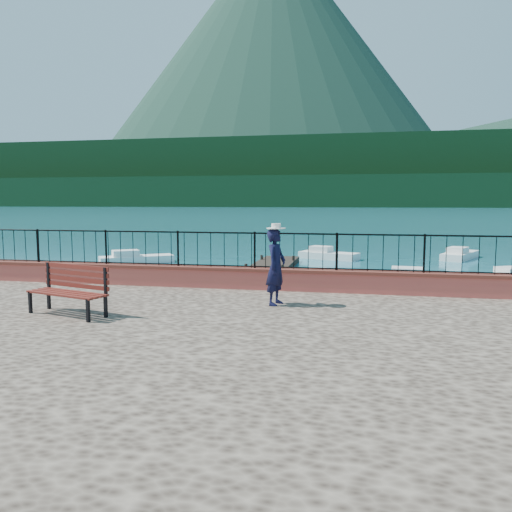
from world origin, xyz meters
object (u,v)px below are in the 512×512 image
at_px(park_bench, 69,300).
at_px(boat_5, 460,252).
at_px(boat_4, 329,253).
at_px(boat_1, 421,277).
at_px(person, 276,267).
at_px(boat_0, 132,276).
at_px(boat_3, 137,256).

xyz_separation_m(park_bench, boat_5, (12.18, 23.51, -1.11)).
xyz_separation_m(park_bench, boat_4, (4.16, 21.76, -1.11)).
xyz_separation_m(boat_1, boat_5, (3.59, 11.00, 0.00)).
distance_m(person, boat_4, 19.91).
relative_size(person, boat_4, 0.48).
bearing_deg(boat_4, park_bench, -80.47).
bearing_deg(boat_1, boat_4, 120.56).
relative_size(park_bench, boat_0, 0.59).
xyz_separation_m(boat_1, boat_4, (-4.43, 9.25, 0.00)).
height_order(person, boat_0, person).
bearing_deg(boat_3, park_bench, -103.47).
bearing_deg(person, boat_3, 48.03).
bearing_deg(park_bench, boat_4, 95.77).
bearing_deg(boat_1, boat_0, -164.49).
distance_m(boat_3, boat_5, 19.80).
height_order(park_bench, person, person).
bearing_deg(park_bench, person, 41.65).
distance_m(boat_1, boat_5, 11.57).
bearing_deg(person, boat_4, 13.12).
relative_size(boat_0, boat_4, 0.92).
xyz_separation_m(park_bench, boat_1, (8.59, 12.51, -1.11)).
relative_size(person, boat_3, 0.42).
xyz_separation_m(person, boat_0, (-7.62, 8.34, -1.68)).
xyz_separation_m(park_bench, boat_0, (-3.51, 10.26, -1.11)).
xyz_separation_m(person, boat_5, (8.07, 21.59, -1.68)).
height_order(person, boat_5, person).
height_order(person, boat_3, person).
relative_size(boat_0, boat_1, 0.89).
bearing_deg(park_bench, boat_1, 72.11).
xyz_separation_m(boat_0, boat_1, (12.11, 2.25, 0.00)).
relative_size(boat_1, boat_3, 0.90).
bearing_deg(boat_0, boat_1, -2.47).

